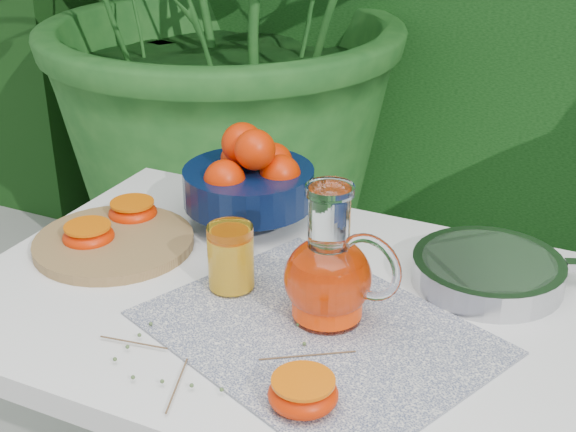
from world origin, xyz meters
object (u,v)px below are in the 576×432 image
at_px(white_table, 283,338).
at_px(juice_pitcher, 329,274).
at_px(saute_pan, 490,270).
at_px(fruit_bowl, 250,178).
at_px(cutting_board, 114,243).

distance_m(white_table, juice_pitcher, 0.19).
bearing_deg(saute_pan, fruit_bowl, 175.25).
xyz_separation_m(white_table, saute_pan, (0.28, 0.18, 0.11)).
height_order(fruit_bowl, juice_pitcher, juice_pitcher).
xyz_separation_m(fruit_bowl, juice_pitcher, (0.26, -0.25, -0.01)).
distance_m(cutting_board, saute_pan, 0.64).
height_order(cutting_board, saute_pan, saute_pan).
bearing_deg(white_table, cutting_board, 176.89).
distance_m(fruit_bowl, saute_pan, 0.46).
bearing_deg(juice_pitcher, white_table, 160.26).
height_order(fruit_bowl, saute_pan, fruit_bowl).
bearing_deg(saute_pan, juice_pitcher, -132.45).
xyz_separation_m(cutting_board, saute_pan, (0.62, 0.16, 0.02)).
bearing_deg(fruit_bowl, saute_pan, -4.75).
relative_size(cutting_board, saute_pan, 0.63).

